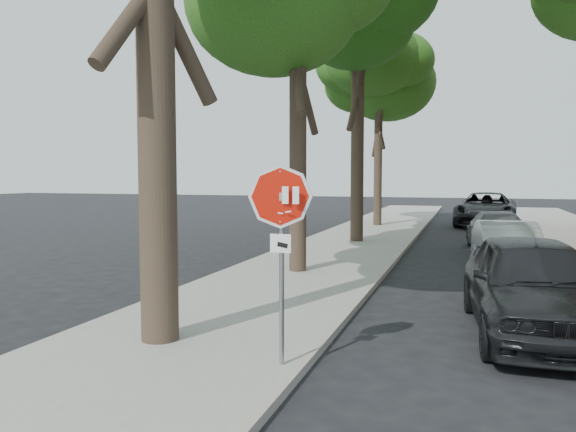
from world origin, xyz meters
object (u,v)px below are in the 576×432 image
stop_sign (281,226)px  car_a (532,285)px  car_b (508,248)px  car_c (499,232)px  tree_far (379,81)px  tree_mid_b (358,29)px  car_d (486,209)px

stop_sign → car_a: (3.30, 2.98, -1.13)m
stop_sign → car_b: bearing=69.5°
stop_sign → car_a: stop_sign is taller
stop_sign → car_c: (3.30, 13.47, -1.28)m
tree_far → car_a: 19.97m
tree_mid_b → car_b: bearing=-46.8°
stop_sign → car_d: size_ratio=0.42×
tree_far → car_d: size_ratio=1.52×
car_c → tree_far: bearing=119.4°
tree_mid_b → car_d: (4.90, 9.33, -7.14)m
car_a → car_b: size_ratio=1.15×
car_b → tree_mid_b: bearing=127.6°
tree_mid_b → car_d: bearing=62.3°
stop_sign → car_d: stop_sign is taller
tree_far → car_c: (5.32, -7.66, -6.55)m
tree_far → car_c: 11.40m
car_a → car_c: bearing=85.3°
tree_far → car_b: (5.32, -12.33, -6.53)m
car_d → car_a: bearing=-84.9°
stop_sign → car_a: size_ratio=0.54×
stop_sign → car_d: (3.17, 23.47, -1.09)m
car_b → car_c: 4.67m
tree_mid_b → car_a: (5.02, -11.16, -7.18)m
tree_far → car_a: tree_far is taller
stop_sign → car_c: 13.93m
car_c → car_a: bearing=-95.4°
tree_mid_b → car_c: size_ratio=2.26×
car_b → stop_sign: bearing=-116.2°
tree_far → car_c: size_ratio=2.03×
car_c → stop_sign: bearing=-109.2°
car_c → car_d: car_d is taller
car_c → car_d: bearing=85.3°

